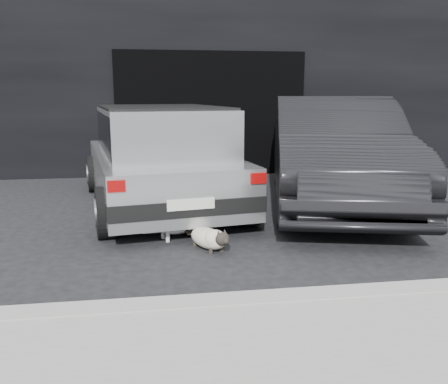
{
  "coord_description": "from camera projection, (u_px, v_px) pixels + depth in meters",
  "views": [
    {
      "loc": [
        -0.25,
        -6.1,
        1.73
      ],
      "look_at": [
        0.57,
        -0.68,
        0.59
      ],
      "focal_mm": 38.0,
      "sensor_mm": 36.0,
      "label": 1
    }
  ],
  "objects": [
    {
      "name": "silver_hatchback",
      "position": [
        159.0,
        153.0,
        7.18
      ],
      "size": [
        2.59,
        4.45,
        1.55
      ],
      "rotation": [
        0.0,
        0.0,
        0.16
      ],
      "color": "#AAADAF",
      "rests_on": "ground"
    },
    {
      "name": "building_facade",
      "position": [
        201.0,
        62.0,
        11.74
      ],
      "size": [
        34.0,
        4.0,
        5.0
      ],
      "primitive_type": "cube",
      "color": "black",
      "rests_on": "ground"
    },
    {
      "name": "cat_siamese",
      "position": [
        210.0,
        238.0,
        5.32
      ],
      "size": [
        0.52,
        0.77,
        0.29
      ],
      "rotation": [
        0.0,
        0.0,
        3.6
      ],
      "color": "beige",
      "rests_on": "ground"
    },
    {
      "name": "garage_opening",
      "position": [
        211.0,
        114.0,
        10.03
      ],
      "size": [
        4.0,
        0.1,
        2.6
      ],
      "primitive_type": "cube",
      "color": "black",
      "rests_on": "ground"
    },
    {
      "name": "ground",
      "position": [
        174.0,
        226.0,
        6.29
      ],
      "size": [
        80.0,
        80.0,
        0.0
      ],
      "primitive_type": "plane",
      "color": "black",
      "rests_on": "ground"
    },
    {
      "name": "curb",
      "position": [
        310.0,
        300.0,
        3.91
      ],
      "size": [
        18.0,
        0.25,
        0.12
      ],
      "primitive_type": "cube",
      "color": "gray",
      "rests_on": "ground"
    },
    {
      "name": "second_car",
      "position": [
        333.0,
        151.0,
        7.45
      ],
      "size": [
        2.95,
        5.4,
        1.69
      ],
      "primitive_type": "imported",
      "rotation": [
        0.0,
        0.0,
        -0.24
      ],
      "color": "black",
      "rests_on": "ground"
    },
    {
      "name": "cat_white",
      "position": [
        182.0,
        222.0,
        5.76
      ],
      "size": [
        0.82,
        0.49,
        0.41
      ],
      "rotation": [
        0.0,
        0.0,
        -1.21
      ],
      "color": "silver",
      "rests_on": "ground"
    }
  ]
}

